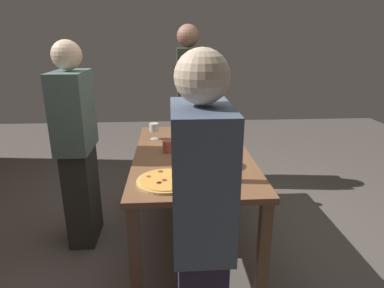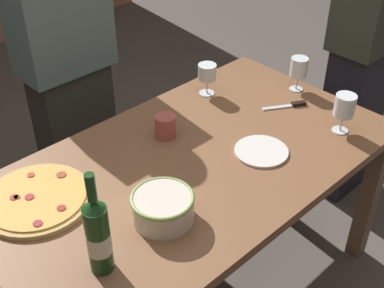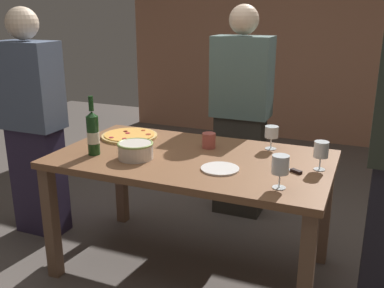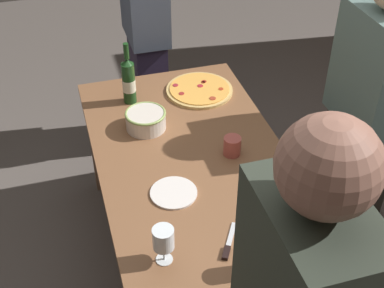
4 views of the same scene
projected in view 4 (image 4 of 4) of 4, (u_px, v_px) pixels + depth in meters
ground_plane at (192, 259)px, 2.99m from camera, size 8.00×8.00×0.00m
dining_table at (192, 171)px, 2.58m from camera, size 1.60×0.90×0.75m
pizza at (199, 90)px, 2.97m from camera, size 0.37×0.37×0.03m
serving_bowl at (146, 119)px, 2.67m from camera, size 0.21×0.21×0.10m
wine_bottle at (129, 80)px, 2.82m from camera, size 0.07×0.07×0.35m
wine_glass_near_pizza at (163, 240)px, 1.96m from camera, size 0.08×0.08×0.17m
wine_glass_by_bottle at (290, 181)px, 2.23m from camera, size 0.08×0.08×0.14m
wine_glass_far_left at (261, 251)px, 1.92m from camera, size 0.08×0.08×0.16m
cup_amber at (232, 146)px, 2.51m from camera, size 0.08×0.08×0.09m
side_plate at (174, 193)px, 2.32m from camera, size 0.21×0.21×0.01m
pizza_knife at (228, 246)px, 2.08m from camera, size 0.18×0.12×0.02m
person_host at (146, 34)px, 3.42m from camera, size 0.41×0.24×1.59m
person_guest_left at (364, 119)px, 2.66m from camera, size 0.43×0.24×1.61m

